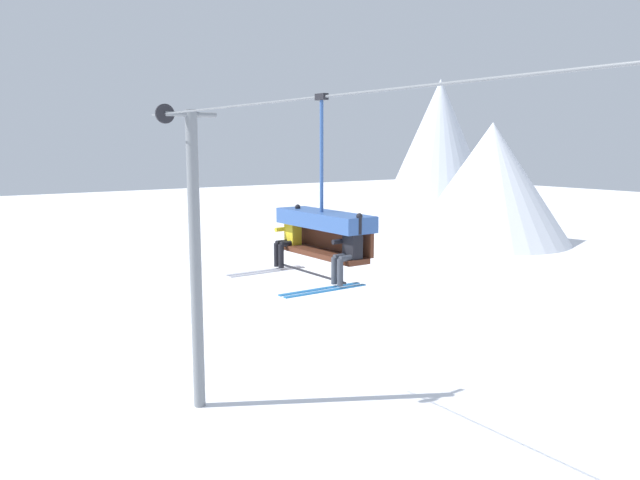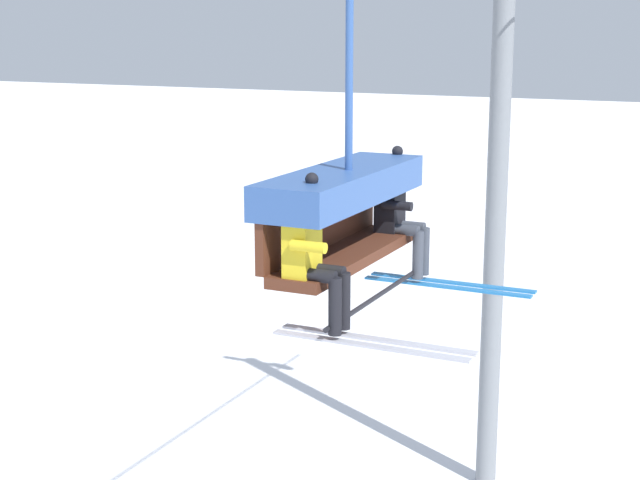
{
  "view_description": "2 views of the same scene",
  "coord_description": "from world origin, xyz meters",
  "px_view_note": "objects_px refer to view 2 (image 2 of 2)",
  "views": [
    {
      "loc": [
        10.6,
        -7.61,
        8.16
      ],
      "look_at": [
        1.02,
        -0.89,
        6.37
      ],
      "focal_mm": 35.0,
      "sensor_mm": 36.0,
      "label": 1
    },
    {
      "loc": [
        -7.07,
        -4.31,
        8.19
      ],
      "look_at": [
        0.72,
        -0.62,
        6.27
      ],
      "focal_mm": 55.0,
      "sensor_mm": 36.0,
      "label": 2
    }
  ],
  "objects_px": {
    "skier_yellow": "(315,255)",
    "skier_black": "(401,213)",
    "lift_tower_far": "(496,223)",
    "chairlift_chair": "(341,199)"
  },
  "relations": [
    {
      "from": "chairlift_chair",
      "to": "skier_black",
      "type": "bearing_deg",
      "value": -12.14
    },
    {
      "from": "lift_tower_far",
      "to": "skier_black",
      "type": "bearing_deg",
      "value": -172.61
    },
    {
      "from": "skier_yellow",
      "to": "skier_black",
      "type": "height_order",
      "value": "same"
    },
    {
      "from": "skier_yellow",
      "to": "skier_black",
      "type": "distance_m",
      "value": 1.98
    },
    {
      "from": "skier_yellow",
      "to": "skier_black",
      "type": "relative_size",
      "value": 1.0
    },
    {
      "from": "lift_tower_far",
      "to": "skier_black",
      "type": "distance_m",
      "value": 7.35
    },
    {
      "from": "skier_black",
      "to": "skier_yellow",
      "type": "bearing_deg",
      "value": 180.0
    },
    {
      "from": "lift_tower_far",
      "to": "skier_yellow",
      "type": "relative_size",
      "value": 5.48
    },
    {
      "from": "lift_tower_far",
      "to": "skier_black",
      "type": "relative_size",
      "value": 5.48
    },
    {
      "from": "lift_tower_far",
      "to": "skier_yellow",
      "type": "xyz_separation_m",
      "value": [
        -9.11,
        -0.92,
        1.5
      ]
    }
  ]
}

